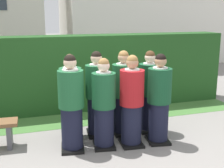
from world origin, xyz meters
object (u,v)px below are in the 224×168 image
object	(u,v)px
student_rear_row_2	(123,95)
student_rear_row_3	(149,94)
student_front_row_3	(159,101)
student_rear_row_0	(71,99)
student_in_red_blazer	(132,103)
student_rear_row_1	(97,96)
student_front_row_1	(104,106)
student_front_row_0	(71,106)

from	to	relation	value
student_rear_row_2	student_rear_row_3	world-z (taller)	student_rear_row_2
student_front_row_3	student_rear_row_0	size ratio (longest dim) A/B	1.02
student_in_red_blazer	student_rear_row_1	distance (m)	0.77
student_front_row_1	student_front_row_3	size ratio (longest dim) A/B	0.97
student_front_row_0	student_front_row_3	xyz separation A→B (m)	(1.53, -0.15, -0.02)
student_rear_row_0	student_in_red_blazer	bearing A→B (deg)	-34.96
student_front_row_1	student_rear_row_2	bearing A→B (deg)	42.12
student_in_red_blazer	student_front_row_3	xyz separation A→B (m)	(0.51, -0.03, 0.00)
student_front_row_3	student_rear_row_0	xyz separation A→B (m)	(-1.44, 0.68, -0.02)
student_front_row_3	student_rear_row_1	distance (m)	1.16
student_rear_row_1	student_rear_row_2	size ratio (longest dim) A/B	1.00
student_front_row_1	student_rear_row_1	world-z (taller)	student_rear_row_1
student_rear_row_2	student_in_red_blazer	bearing A→B (deg)	-93.92
student_front_row_1	student_rear_row_3	distance (m)	1.14
student_rear_row_1	student_rear_row_3	size ratio (longest dim) A/B	1.01
student_front_row_1	student_in_red_blazer	world-z (taller)	student_in_red_blazer
student_in_red_blazer	student_rear_row_3	bearing A→B (deg)	42.52
student_in_red_blazer	student_rear_row_3	world-z (taller)	student_in_red_blazer
student_front_row_1	student_rear_row_0	xyz separation A→B (m)	(-0.45, 0.59, 0.00)
student_front_row_0	student_front_row_1	distance (m)	0.55
student_rear_row_2	student_front_row_0	bearing A→B (deg)	-158.87
student_front_row_0	student_rear_row_3	size ratio (longest dim) A/B	1.03
student_front_row_0	student_rear_row_2	world-z (taller)	student_front_row_0
student_rear_row_0	student_rear_row_1	size ratio (longest dim) A/B	0.98
student_front_row_3	student_rear_row_2	world-z (taller)	student_rear_row_2
student_front_row_0	student_rear_row_1	bearing A→B (deg)	41.42
student_in_red_blazer	student_rear_row_3	xyz separation A→B (m)	(0.56, 0.52, -0.01)
student_front_row_3	student_rear_row_2	distance (m)	0.73
student_rear_row_0	student_rear_row_1	distance (m)	0.48
student_in_red_blazer	student_front_row_3	size ratio (longest dim) A/B	1.00
student_rear_row_1	student_in_red_blazer	bearing A→B (deg)	-54.07
student_in_red_blazer	student_rear_row_1	world-z (taller)	student_rear_row_1
student_rear_row_2	student_rear_row_3	xyz separation A→B (m)	(0.53, -0.02, -0.01)
student_front_row_3	student_rear_row_1	xyz separation A→B (m)	(-0.96, 0.65, 0.00)
student_in_red_blazer	student_rear_row_2	distance (m)	0.53
student_front_row_3	student_rear_row_2	xyz separation A→B (m)	(-0.47, 0.56, 0.00)
student_rear_row_1	student_front_row_3	bearing A→B (deg)	-34.21
student_front_row_1	student_rear_row_1	distance (m)	0.56
student_front_row_0	student_rear_row_2	bearing A→B (deg)	21.13
student_front_row_0	student_front_row_1	xyz separation A→B (m)	(0.54, -0.06, -0.04)
student_front_row_3	student_rear_row_3	world-z (taller)	student_front_row_3
student_rear_row_1	student_rear_row_3	bearing A→B (deg)	-6.18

